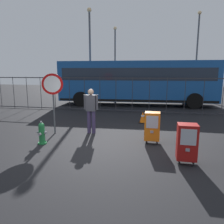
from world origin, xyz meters
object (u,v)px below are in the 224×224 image
Objects in this scene: bus_near at (137,81)px; street_light_near_left at (197,49)px; fire_hydrant at (42,133)px; street_light_near_right at (90,49)px; newspaper_box_primary at (187,142)px; stop_sign at (53,91)px; traffic_cone at (143,117)px; pedestrian at (91,108)px; street_light_far_left at (115,56)px; newspaper_box_secondary at (152,126)px.

street_light_near_left is at bearing 46.47° from bus_near.
street_light_near_left reaches higher than fire_hydrant.
street_light_near_left is at bearing 32.01° from street_light_near_right.
bus_near is at bearing 76.52° from fire_hydrant.
newspaper_box_primary is 0.46× the size of stop_sign.
stop_sign reaches higher than traffic_cone.
bus_near is at bearing 98.51° from traffic_cone.
fire_hydrant is 4.39m from newspaper_box_primary.
newspaper_box_primary is 3.84m from pedestrian.
street_light_far_left is at bearing 110.41° from bus_near.
traffic_cone is at bearing -73.03° from street_light_far_left.
pedestrian reaches higher than fire_hydrant.
stop_sign is 8.18m from bus_near.
street_light_near_right is (-1.34, 9.57, 3.60)m from fire_hydrant.
street_light_near_right is (-4.32, 5.98, 3.70)m from traffic_cone.
fire_hydrant is at bearing -82.54° from stop_sign.
street_light_near_right is at bearing -147.99° from street_light_near_left.
newspaper_box_secondary is (-0.88, 1.43, 0.00)m from newspaper_box_primary.
street_light_near_left is 1.14× the size of street_light_far_left.
street_light_near_left is (7.11, 13.56, 2.71)m from stop_sign.
street_light_near_left is at bearing 64.76° from fire_hydrant.
newspaper_box_primary is at bearing -60.99° from street_light_near_right.
street_light_near_left is (6.96, 14.76, 3.96)m from fire_hydrant.
bus_near is at bearing -8.63° from street_light_near_right.
street_light_near_right reaches higher than bus_near.
pedestrian is 0.25× the size of street_light_near_right.
traffic_cone is (2.98, 3.59, -0.09)m from fire_hydrant.
pedestrian is at bearing 145.43° from newspaper_box_primary.
fire_hydrant is 1.41× the size of traffic_cone.
traffic_cone is 0.08× the size of street_light_near_right.
street_light_near_left is (2.63, 15.41, 3.74)m from newspaper_box_primary.
newspaper_box_secondary is 0.14× the size of street_light_near_left.
newspaper_box_primary is 0.14× the size of street_light_near_left.
stop_sign reaches higher than newspaper_box_primary.
newspaper_box_primary is 10.00m from bus_near.
stop_sign is (-3.61, 0.42, 1.03)m from newspaper_box_secondary.
stop_sign is at bearing 157.65° from newspaper_box_primary.
fire_hydrant is 0.11× the size of street_light_near_right.
newspaper_box_primary is 1.00× the size of newspaper_box_secondary.
newspaper_box_secondary is 0.10× the size of bus_near.
fire_hydrant is 0.10× the size of street_light_near_left.
street_light_near_right is (-4.79, 8.79, 3.38)m from newspaper_box_secondary.
stop_sign is at bearing -81.98° from street_light_near_right.
street_light_near_right is at bearing -98.32° from street_light_far_left.
newspaper_box_primary is 0.16× the size of street_light_far_left.
street_light_near_right is at bearing 107.38° from pedestrian.
traffic_cone is at bearing -85.06° from bus_near.
stop_sign is 14.09m from street_light_far_left.
stop_sign is 15.55m from street_light_near_left.
pedestrian is (1.18, 1.52, 0.60)m from fire_hydrant.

